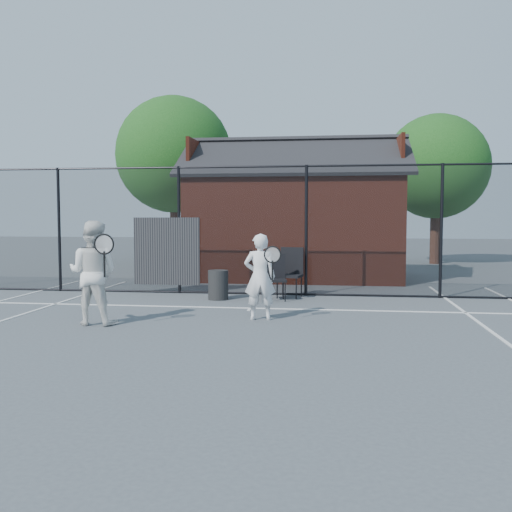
# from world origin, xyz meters

# --- Properties ---
(ground) EXTENTS (80.00, 80.00, 0.00)m
(ground) POSITION_xyz_m (0.00, 0.00, 0.00)
(ground) COLOR #474E51
(ground) RESTS_ON ground
(court_lines) EXTENTS (11.02, 18.00, 0.01)m
(court_lines) POSITION_xyz_m (0.00, -1.32, 0.01)
(court_lines) COLOR silver
(court_lines) RESTS_ON ground
(fence) EXTENTS (22.04, 3.00, 3.00)m
(fence) POSITION_xyz_m (-0.30, 5.00, 1.45)
(fence) COLOR black
(fence) RESTS_ON ground
(clubhouse) EXTENTS (6.50, 4.36, 4.19)m
(clubhouse) POSITION_xyz_m (0.50, 9.00, 1.61)
(clubhouse) COLOR maroon
(clubhouse) RESTS_ON ground
(tree_left) EXTENTS (4.48, 4.48, 6.44)m
(tree_left) POSITION_xyz_m (-4.50, 13.50, 4.19)
(tree_left) COLOR #301C13
(tree_left) RESTS_ON ground
(tree_right) EXTENTS (3.97, 3.97, 5.70)m
(tree_right) POSITION_xyz_m (5.50, 14.50, 3.71)
(tree_right) COLOR #301C13
(tree_right) RESTS_ON ground
(player_front) EXTENTS (0.70, 0.54, 1.52)m
(player_front) POSITION_xyz_m (0.34, 1.80, 0.77)
(player_front) COLOR white
(player_front) RESTS_ON ground
(player_back) EXTENTS (0.96, 0.71, 1.75)m
(player_back) POSITION_xyz_m (-2.41, 1.01, 0.88)
(player_back) COLOR white
(player_back) RESTS_ON ground
(chair_left) EXTENTS (0.63, 0.64, 1.10)m
(chair_left) POSITION_xyz_m (0.65, 4.60, 0.55)
(chair_left) COLOR black
(chair_left) RESTS_ON ground
(chair_right) EXTENTS (0.55, 0.57, 0.98)m
(chair_right) POSITION_xyz_m (0.38, 4.13, 0.49)
(chair_right) COLOR black
(chair_right) RESTS_ON ground
(waste_bin) EXTENTS (0.52, 0.52, 0.65)m
(waste_bin) POSITION_xyz_m (-0.88, 4.10, 0.32)
(waste_bin) COLOR #262626
(waste_bin) RESTS_ON ground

